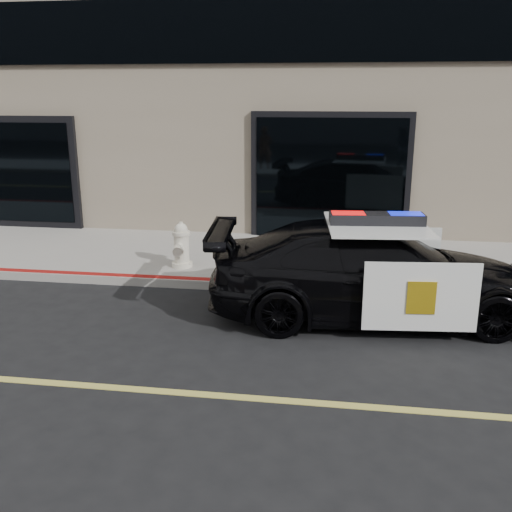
# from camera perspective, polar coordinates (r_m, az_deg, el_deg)

# --- Properties ---
(ground) EXTENTS (120.00, 120.00, 0.00)m
(ground) POSITION_cam_1_polar(r_m,az_deg,el_deg) (6.44, 14.66, -14.69)
(ground) COLOR black
(ground) RESTS_ON ground
(sidewalk_n) EXTENTS (60.00, 3.50, 0.15)m
(sidewalk_n) POSITION_cam_1_polar(r_m,az_deg,el_deg) (11.25, 12.04, -0.72)
(sidewalk_n) COLOR gray
(sidewalk_n) RESTS_ON ground
(police_car) EXTENTS (2.87, 5.21, 1.59)m
(police_car) POSITION_cam_1_polar(r_m,az_deg,el_deg) (8.57, 11.69, -1.51)
(police_car) COLOR black
(police_car) RESTS_ON ground
(fire_hydrant) EXTENTS (0.38, 0.53, 0.84)m
(fire_hydrant) POSITION_cam_1_polar(r_m,az_deg,el_deg) (10.52, -7.47, 0.99)
(fire_hydrant) COLOR silver
(fire_hydrant) RESTS_ON sidewalk_n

